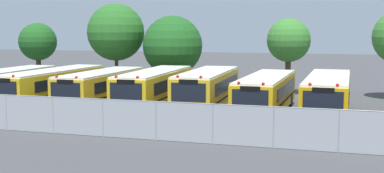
% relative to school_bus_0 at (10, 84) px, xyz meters
% --- Properties ---
extents(ground_plane, '(160.00, 160.00, 0.00)m').
position_rel_school_bus_0_xyz_m(ground_plane, '(11.32, 0.12, -1.34)').
color(ground_plane, '#424244').
extents(school_bus_0, '(2.82, 9.65, 2.54)m').
position_rel_school_bus_0_xyz_m(school_bus_0, '(0.00, 0.00, 0.00)').
color(school_bus_0, yellow).
rests_on(school_bus_0, ground_plane).
extents(school_bus_1, '(2.68, 11.04, 2.61)m').
position_rel_school_bus_0_xyz_m(school_bus_1, '(3.66, -0.01, 0.04)').
color(school_bus_1, yellow).
rests_on(school_bus_1, ground_plane).
extents(school_bus_2, '(2.59, 9.74, 2.57)m').
position_rel_school_bus_0_xyz_m(school_bus_2, '(7.48, 0.03, 0.02)').
color(school_bus_2, yellow).
rests_on(school_bus_2, ground_plane).
extents(school_bus_3, '(2.75, 10.39, 2.71)m').
position_rel_school_bus_0_xyz_m(school_bus_3, '(11.35, 0.13, 0.09)').
color(school_bus_3, yellow).
rests_on(school_bus_3, ground_plane).
extents(school_bus_4, '(2.74, 9.53, 2.79)m').
position_rel_school_bus_0_xyz_m(school_bus_4, '(15.06, 0.02, 0.12)').
color(school_bus_4, yellow).
rests_on(school_bus_4, ground_plane).
extents(school_bus_5, '(2.72, 10.60, 2.58)m').
position_rel_school_bus_0_xyz_m(school_bus_5, '(18.90, 0.06, 0.02)').
color(school_bus_5, yellow).
rests_on(school_bus_5, ground_plane).
extents(school_bus_6, '(2.76, 11.16, 2.63)m').
position_rel_school_bus_0_xyz_m(school_bus_6, '(22.63, 0.33, 0.05)').
color(school_bus_6, '#EAA80C').
rests_on(school_bus_6, ground_plane).
extents(tree_0, '(3.41, 3.41, 5.93)m').
position_rel_school_bus_0_xyz_m(tree_0, '(-3.23, 8.40, 2.85)').
color(tree_0, '#4C3823').
rests_on(tree_0, ground_plane).
extents(tree_1, '(5.08, 5.08, 7.62)m').
position_rel_school_bus_0_xyz_m(tree_1, '(4.13, 9.70, 3.73)').
color(tree_1, '#4C3823').
rests_on(tree_1, ground_plane).
extents(tree_2, '(5.09, 5.09, 6.50)m').
position_rel_school_bus_0_xyz_m(tree_2, '(9.67, 9.00, 2.62)').
color(tree_2, '#4C3823').
rests_on(tree_2, ground_plane).
extents(tree_3, '(3.59, 3.59, 6.25)m').
position_rel_school_bus_0_xyz_m(tree_3, '(19.14, 10.51, 3.16)').
color(tree_3, '#4C3823').
rests_on(tree_3, ground_plane).
extents(chainlink_fence, '(28.35, 0.07, 1.94)m').
position_rel_school_bus_0_xyz_m(chainlink_fence, '(12.03, -8.91, -0.34)').
color(chainlink_fence, '#9EA0A3').
rests_on(chainlink_fence, ground_plane).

